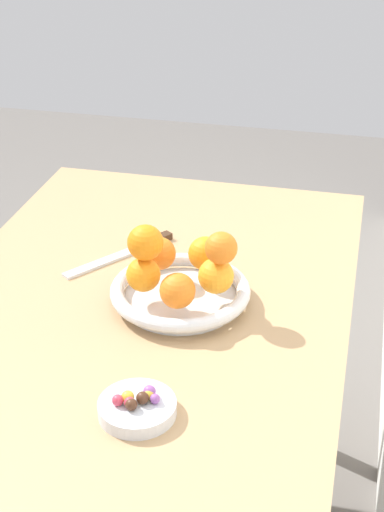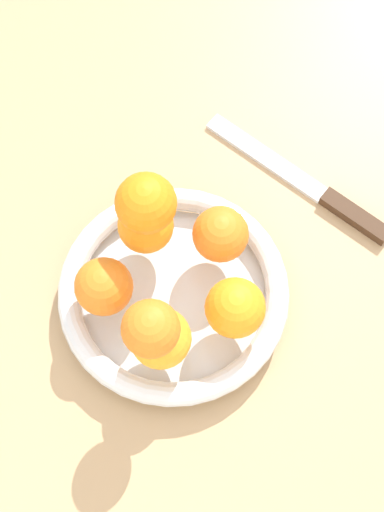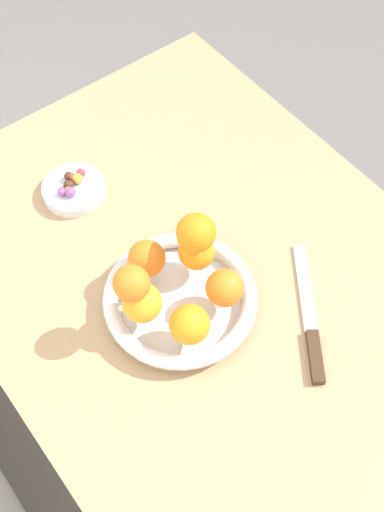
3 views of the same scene
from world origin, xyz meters
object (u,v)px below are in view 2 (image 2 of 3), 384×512
(orange_0, at_px, (235,308))
(orange_3, at_px, (104,287))
(orange_6, at_px, (151,329))
(knife, at_px, (312,188))
(dining_table, at_px, (182,270))
(orange_1, at_px, (221,234))
(orange_5, at_px, (146,203))
(orange_2, at_px, (146,226))
(fruit_bowl, at_px, (174,294))
(orange_4, at_px, (161,338))

(orange_0, bearing_deg, orange_3, -7.50)
(orange_6, relative_size, knife, 0.26)
(dining_table, relative_size, orange_0, 17.19)
(orange_3, distance_m, knife, 0.29)
(orange_1, bearing_deg, orange_0, 101.76)
(dining_table, bearing_deg, orange_6, 82.21)
(orange_5, bearing_deg, dining_table, -151.93)
(orange_1, bearing_deg, orange_2, -4.96)
(dining_table, distance_m, orange_5, 0.22)
(fruit_bowl, bearing_deg, orange_4, 82.62)
(dining_table, height_order, orange_2, orange_2)
(orange_0, height_order, orange_5, orange_5)
(dining_table, height_order, fruit_bowl, fruit_bowl)
(orange_1, distance_m, orange_6, 0.16)
(fruit_bowl, relative_size, orange_0, 4.00)
(fruit_bowl, height_order, orange_6, orange_6)
(dining_table, height_order, orange_4, orange_4)
(fruit_bowl, relative_size, orange_4, 4.00)
(orange_0, distance_m, orange_2, 0.13)
(orange_1, relative_size, knife, 0.28)
(orange_1, distance_m, knife, 0.16)
(orange_4, xyz_separation_m, orange_5, (0.02, -0.12, 0.06))
(orange_1, bearing_deg, dining_table, -24.79)
(orange_0, xyz_separation_m, orange_2, (0.10, -0.09, -0.00))
(orange_0, bearing_deg, dining_table, -59.39)
(orange_1, relative_size, orange_2, 1.00)
(dining_table, distance_m, knife, 0.20)
(orange_2, bearing_deg, orange_3, 61.54)
(orange_0, xyz_separation_m, orange_6, (0.08, 0.05, 0.06))
(fruit_bowl, bearing_deg, orange_1, -133.38)
(dining_table, distance_m, fruit_bowl, 0.13)
(dining_table, xyz_separation_m, orange_6, (0.02, 0.15, 0.22))
(dining_table, distance_m, orange_4, 0.21)
(dining_table, xyz_separation_m, orange_5, (0.03, 0.02, 0.22))
(orange_4, bearing_deg, orange_2, -79.48)
(dining_table, bearing_deg, orange_2, 19.63)
(fruit_bowl, xyz_separation_m, orange_5, (0.03, -0.05, 0.11))
(orange_6, xyz_separation_m, knife, (-0.17, -0.22, -0.13))
(orange_1, xyz_separation_m, orange_2, (0.08, -0.01, -0.00))
(orange_5, height_order, orange_6, orange_5)
(orange_1, height_order, orange_4, orange_4)
(orange_4, relative_size, orange_6, 1.12)
(orange_3, height_order, orange_6, orange_6)
(orange_2, bearing_deg, orange_5, 131.40)
(orange_1, bearing_deg, fruit_bowl, 46.62)
(dining_table, xyz_separation_m, orange_4, (0.01, 0.14, 0.16))
(knife, bearing_deg, orange_5, 26.43)
(fruit_bowl, bearing_deg, orange_5, -62.61)
(fruit_bowl, distance_m, orange_2, 0.08)
(fruit_bowl, xyz_separation_m, knife, (-0.16, -0.15, -0.02))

